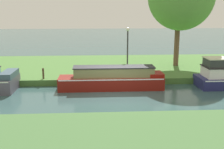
{
  "coord_description": "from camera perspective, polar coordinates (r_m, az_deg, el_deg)",
  "views": [
    {
      "loc": [
        -1.21,
        -15.69,
        4.77
      ],
      "look_at": [
        -0.17,
        1.2,
        0.9
      ],
      "focal_mm": 45.29,
      "sensor_mm": 36.0,
      "label": 1
    }
  ],
  "objects": [
    {
      "name": "maroon_barge",
      "position": [
        17.43,
        0.14,
        -0.87
      ],
      "size": [
        6.41,
        1.49,
        1.41
      ],
      "color": "maroon",
      "rests_on": "ground_plane"
    },
    {
      "name": "lamp_post",
      "position": [
        19.46,
        3.16,
        5.86
      ],
      "size": [
        0.24,
        0.24,
        3.22
      ],
      "color": "#333338",
      "rests_on": "riverbank_far"
    },
    {
      "name": "mooring_post_near",
      "position": [
        18.86,
        -13.71,
        0.2
      ],
      "size": [
        0.12,
        0.12,
        0.7
      ],
      "primitive_type": "cylinder",
      "color": "#4D3625",
      "rests_on": "riverbank_far"
    },
    {
      "name": "riverbank_far",
      "position": [
        23.18,
        -0.47,
        1.51
      ],
      "size": [
        72.0,
        10.0,
        0.4
      ],
      "primitive_type": "cube",
      "color": "#477334",
      "rests_on": "ground_plane"
    },
    {
      "name": "ground_plane",
      "position": [
        16.45,
        0.84,
        -3.98
      ],
      "size": [
        120.0,
        120.0,
        0.0
      ],
      "primitive_type": "plane",
      "color": "#325051"
    }
  ]
}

